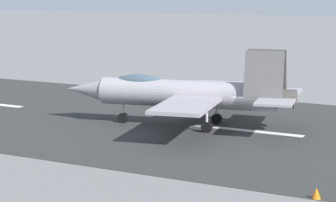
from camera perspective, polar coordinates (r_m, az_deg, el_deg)
name	(u,v)px	position (r m, az deg, el deg)	size (l,w,h in m)	color
ground_plane	(255,132)	(46.44, 7.38, -2.60)	(400.00, 400.00, 0.00)	slate
runway_strip	(255,131)	(46.43, 7.40, -2.59)	(240.00, 26.00, 0.02)	#2C2F2E
fighter_jet	(187,93)	(47.27, 1.60, 0.69)	(17.49, 15.08, 5.64)	#939098
marker_cone_near	(316,193)	(32.23, 12.50, -7.67)	(0.44, 0.44, 0.55)	orange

